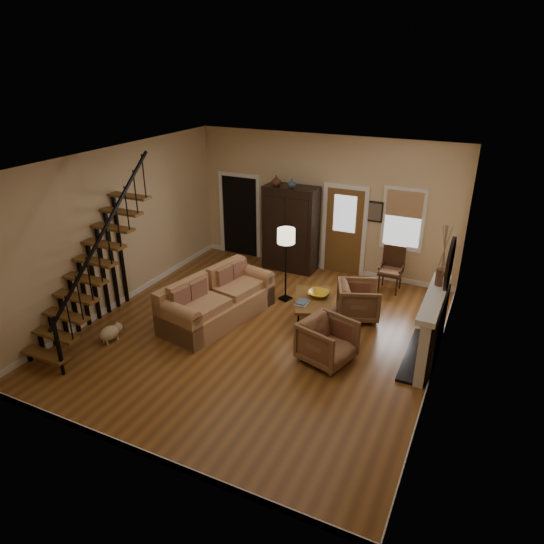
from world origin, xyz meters
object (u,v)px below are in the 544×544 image
at_px(armchair_left, 327,341).
at_px(side_chair, 391,270).
at_px(armoire, 291,229).
at_px(coffee_table, 313,309).
at_px(armchair_right, 358,301).
at_px(floor_lamp, 286,265).
at_px(sofa, 218,299).

bearing_deg(armchair_left, side_chair, 10.23).
relative_size(armoire, coffee_table, 1.71).
height_order(armchair_right, floor_lamp, floor_lamp).
bearing_deg(coffee_table, armoire, 123.47).
relative_size(sofa, coffee_table, 1.99).
bearing_deg(sofa, armchair_left, 1.33).
bearing_deg(armoire, side_chair, -4.48).
xyz_separation_m(armchair_right, side_chair, (0.30, 1.52, 0.13)).
xyz_separation_m(armoire, floor_lamp, (0.59, -1.62, -0.23)).
bearing_deg(floor_lamp, sofa, -122.06).
height_order(sofa, armchair_left, sofa).
bearing_deg(armchair_right, floor_lamp, 65.72).
height_order(coffee_table, floor_lamp, floor_lamp).
relative_size(coffee_table, armchair_left, 1.44).
bearing_deg(floor_lamp, armchair_left, -48.79).
relative_size(coffee_table, armchair_right, 1.48).
bearing_deg(armchair_left, floor_lamp, 57.60).
bearing_deg(floor_lamp, side_chair, 35.99).
xyz_separation_m(coffee_table, floor_lamp, (-0.86, 0.58, 0.58)).
bearing_deg(side_chair, coffee_table, -118.70).
bearing_deg(armchair_left, armchair_right, 14.74).
height_order(sofa, coffee_table, sofa).
relative_size(sofa, floor_lamp, 1.49).
xyz_separation_m(armoire, armchair_left, (2.20, -3.46, -0.66)).
xyz_separation_m(armchair_left, floor_lamp, (-1.61, 1.84, 0.43)).
bearing_deg(sofa, side_chair, 56.36).
relative_size(armoire, armchair_right, 2.53).
xyz_separation_m(coffee_table, armchair_left, (0.74, -1.26, 0.15)).
distance_m(armoire, side_chair, 2.61).
bearing_deg(floor_lamp, armchair_right, -3.47).
relative_size(armchair_right, side_chair, 0.81).
bearing_deg(armchair_left, armoire, 48.83).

